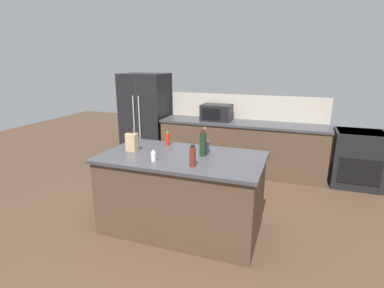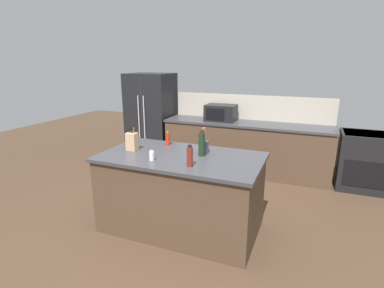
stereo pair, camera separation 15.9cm
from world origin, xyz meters
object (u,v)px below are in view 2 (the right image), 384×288
at_px(range_oven, 364,161).
at_px(knife_block, 132,141).
at_px(salt_shaker, 152,156).
at_px(wine_bottle, 202,144).
at_px(microwave, 221,113).
at_px(utensil_crock, 204,146).
at_px(hot_sauce_bottle, 168,138).
at_px(vinegar_bottle, 190,156).
at_px(refrigerator, 151,117).

xyz_separation_m(range_oven, knife_block, (-2.87, -2.22, 0.59)).
xyz_separation_m(salt_shaker, wine_bottle, (0.46, 0.37, 0.09)).
relative_size(microwave, utensil_crock, 1.71).
bearing_deg(microwave, hot_sauce_bottle, -95.19).
distance_m(salt_shaker, vinegar_bottle, 0.47).
bearing_deg(wine_bottle, salt_shaker, -140.95).
bearing_deg(utensil_crock, hot_sauce_bottle, 163.80).
bearing_deg(knife_block, hot_sauce_bottle, 51.87).
distance_m(refrigerator, range_oven, 3.92).
bearing_deg(vinegar_bottle, microwave, 99.59).
distance_m(refrigerator, knife_block, 2.50).
bearing_deg(knife_block, salt_shaker, -31.54).
relative_size(utensil_crock, hot_sauce_bottle, 1.74).
bearing_deg(knife_block, range_oven, 37.61).
distance_m(range_oven, wine_bottle, 2.97).
distance_m(refrigerator, salt_shaker, 2.92).
bearing_deg(refrigerator, range_oven, -0.75).
height_order(knife_block, utensil_crock, utensil_crock).
bearing_deg(refrigerator, hot_sauce_bottle, -54.86).
relative_size(knife_block, vinegar_bottle, 1.23).
bearing_deg(vinegar_bottle, range_oven, 51.61).
bearing_deg(range_oven, vinegar_bottle, -128.39).
distance_m(knife_block, wine_bottle, 0.89).
relative_size(refrigerator, vinegar_bottle, 7.55).
xyz_separation_m(range_oven, hot_sauce_bottle, (-2.57, -1.84, 0.56)).
height_order(microwave, knife_block, microwave).
relative_size(salt_shaker, wine_bottle, 0.37).
xyz_separation_m(refrigerator, range_oven, (3.90, -0.05, -0.42)).
xyz_separation_m(knife_block, wine_bottle, (0.88, 0.11, 0.03)).
distance_m(wine_bottle, vinegar_bottle, 0.39).
distance_m(range_oven, vinegar_bottle, 3.24).
bearing_deg(vinegar_bottle, wine_bottle, 91.78).
distance_m(microwave, utensil_crock, 2.04).
distance_m(range_oven, microwave, 2.48).
bearing_deg(hot_sauce_bottle, range_oven, 35.59).
xyz_separation_m(refrigerator, vinegar_bottle, (1.92, -2.55, 0.16)).
relative_size(range_oven, wine_bottle, 2.92).
relative_size(utensil_crock, salt_shaker, 2.74).
xyz_separation_m(salt_shaker, vinegar_bottle, (0.47, -0.02, 0.06)).
xyz_separation_m(refrigerator, knife_block, (1.03, -2.28, 0.17)).
bearing_deg(hot_sauce_bottle, knife_block, -127.97).
height_order(refrigerator, hot_sauce_bottle, refrigerator).
xyz_separation_m(utensil_crock, vinegar_bottle, (0.03, -0.50, 0.03)).
bearing_deg(wine_bottle, knife_block, -172.73).
height_order(utensil_crock, wine_bottle, utensil_crock).
height_order(hot_sauce_bottle, vinegar_bottle, vinegar_bottle).
height_order(knife_block, hot_sauce_bottle, knife_block).
distance_m(range_oven, salt_shaker, 3.53).
height_order(utensil_crock, hot_sauce_bottle, utensil_crock).
relative_size(refrigerator, knife_block, 6.12).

